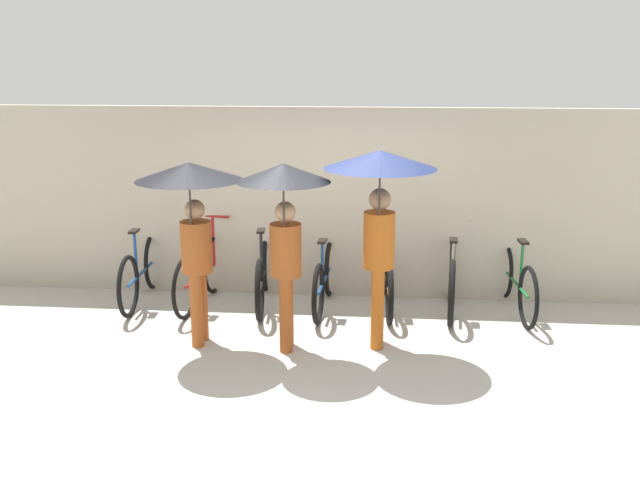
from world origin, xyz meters
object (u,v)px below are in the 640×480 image
(pedestrian_center, at_px, (284,208))
(pedestrian_trailing, at_px, (380,190))
(pedestrian_leading, at_px, (191,200))
(parked_bicycle_5, at_px, (452,279))
(parked_bicycle_6, at_px, (516,281))
(parked_bicycle_3, at_px, (324,279))
(parked_bicycle_4, at_px, (387,280))
(parked_bicycle_2, at_px, (263,275))
(parked_bicycle_0, at_px, (142,271))
(parked_bicycle_1, at_px, (201,274))

(pedestrian_center, distance_m, pedestrian_trailing, 0.96)
(pedestrian_leading, height_order, pedestrian_trailing, pedestrian_trailing)
(parked_bicycle_5, relative_size, parked_bicycle_6, 0.96)
(parked_bicycle_3, xyz_separation_m, parked_bicycle_4, (0.76, 0.08, -0.02))
(parked_bicycle_2, distance_m, parked_bicycle_6, 3.03)
(parked_bicycle_3, relative_size, parked_bicycle_5, 1.00)
(parked_bicycle_4, relative_size, parked_bicycle_5, 1.00)
(parked_bicycle_3, relative_size, parked_bicycle_6, 0.96)
(parked_bicycle_4, xyz_separation_m, pedestrian_center, (-1.04, -1.43, 1.17))
(parked_bicycle_0, bearing_deg, pedestrian_leading, -144.76)
(parked_bicycle_5, bearing_deg, parked_bicycle_1, 95.77)
(parked_bicycle_4, height_order, parked_bicycle_5, parked_bicycle_4)
(parked_bicycle_2, height_order, parked_bicycle_6, parked_bicycle_2)
(parked_bicycle_5, bearing_deg, pedestrian_leading, 121.07)
(parked_bicycle_3, bearing_deg, parked_bicycle_1, 92.86)
(parked_bicycle_3, bearing_deg, parked_bicycle_5, -85.89)
(parked_bicycle_5, bearing_deg, parked_bicycle_4, 91.87)
(parked_bicycle_4, bearing_deg, parked_bicycle_1, 89.36)
(parked_bicycle_0, distance_m, parked_bicycle_5, 3.79)
(parked_bicycle_3, distance_m, pedestrian_trailing, 1.89)
(parked_bicycle_0, relative_size, parked_bicycle_2, 0.99)
(parked_bicycle_3, distance_m, parked_bicycle_6, 2.27)
(pedestrian_center, height_order, pedestrian_trailing, pedestrian_trailing)
(parked_bicycle_2, xyz_separation_m, parked_bicycle_4, (1.52, 0.01, -0.03))
(parked_bicycle_4, bearing_deg, pedestrian_trailing, 172.54)
(parked_bicycle_6, bearing_deg, parked_bicycle_1, 86.56)
(parked_bicycle_2, distance_m, parked_bicycle_3, 0.76)
(parked_bicycle_0, height_order, parked_bicycle_4, parked_bicycle_4)
(parked_bicycle_1, distance_m, parked_bicycle_3, 1.51)
(parked_bicycle_2, relative_size, pedestrian_trailing, 0.88)
(parked_bicycle_3, bearing_deg, pedestrian_leading, 139.53)
(pedestrian_trailing, bearing_deg, parked_bicycle_4, -93.03)
(parked_bicycle_2, distance_m, parked_bicycle_4, 1.52)
(parked_bicycle_3, distance_m, pedestrian_center, 1.80)
(parked_bicycle_0, distance_m, parked_bicycle_4, 3.03)
(pedestrian_leading, relative_size, pedestrian_trailing, 0.94)
(parked_bicycle_6, xyz_separation_m, pedestrian_trailing, (-1.62, -1.28, 1.31))
(parked_bicycle_1, relative_size, pedestrian_center, 0.87)
(pedestrian_leading, height_order, pedestrian_center, pedestrian_center)
(parked_bicycle_2, xyz_separation_m, pedestrian_leading, (-0.47, -1.37, 1.19))
(parked_bicycle_2, bearing_deg, parked_bicycle_1, 89.48)
(parked_bicycle_2, relative_size, parked_bicycle_5, 1.06)
(parked_bicycle_2, xyz_separation_m, parked_bicycle_5, (2.27, -0.04, 0.02))
(parked_bicycle_5, xyz_separation_m, pedestrian_leading, (-2.74, -1.33, 1.17))
(parked_bicycle_0, distance_m, parked_bicycle_6, 4.54)
(parked_bicycle_1, distance_m, parked_bicycle_5, 3.03)
(parked_bicycle_2, xyz_separation_m, parked_bicycle_6, (3.03, 0.02, -0.00))
(parked_bicycle_1, distance_m, pedestrian_center, 2.15)
(pedestrian_center, bearing_deg, parked_bicycle_3, -104.04)
(pedestrian_leading, bearing_deg, pedestrian_center, 178.62)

